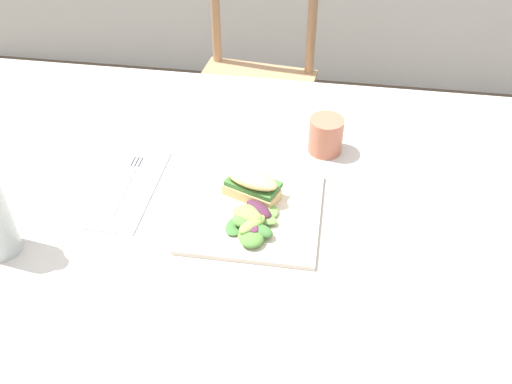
% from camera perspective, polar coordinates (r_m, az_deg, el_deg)
% --- Properties ---
extents(dining_table, '(1.38, 0.92, 0.74)m').
position_cam_1_polar(dining_table, '(1.22, -3.98, -4.38)').
color(dining_table, '#BCB7AD').
rests_on(dining_table, ground).
extents(chair_wooden_far, '(0.44, 0.44, 0.87)m').
position_cam_1_polar(chair_wooden_far, '(2.05, -0.30, 10.36)').
color(chair_wooden_far, tan).
rests_on(chair_wooden_far, ground).
extents(plate_lunch, '(0.25, 0.25, 0.01)m').
position_cam_1_polar(plate_lunch, '(1.10, -0.31, -1.95)').
color(plate_lunch, beige).
rests_on(plate_lunch, dining_table).
extents(sandwich_half_front, '(0.12, 0.09, 0.06)m').
position_cam_1_polar(sandwich_half_front, '(1.10, -0.41, 0.72)').
color(sandwich_half_front, '#DBB270').
rests_on(sandwich_half_front, plate_lunch).
extents(salad_mixed_greens, '(0.10, 0.13, 0.03)m').
position_cam_1_polar(salad_mixed_greens, '(1.05, -0.52, -2.81)').
color(salad_mixed_greens, '#3D7033').
rests_on(salad_mixed_greens, plate_lunch).
extents(napkin_folded, '(0.12, 0.25, 0.00)m').
position_cam_1_polar(napkin_folded, '(1.18, -12.65, 0.44)').
color(napkin_folded, silver).
rests_on(napkin_folded, dining_table).
extents(fork_on_napkin, '(0.03, 0.19, 0.00)m').
position_cam_1_polar(fork_on_napkin, '(1.19, -12.41, 1.11)').
color(fork_on_napkin, silver).
rests_on(fork_on_napkin, napkin_folded).
extents(cup_extra_side, '(0.07, 0.07, 0.08)m').
position_cam_1_polar(cup_extra_side, '(1.24, 6.83, 5.53)').
color(cup_extra_side, '#B2664C').
rests_on(cup_extra_side, dining_table).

